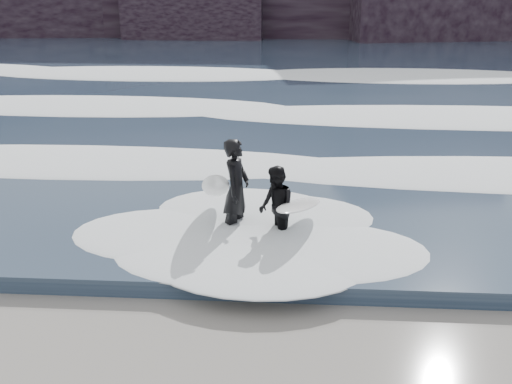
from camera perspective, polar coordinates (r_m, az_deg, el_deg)
sea at (r=35.13m, az=4.27°, el=11.19°), size 90.00×52.00×0.30m
foam_near at (r=15.47m, az=4.22°, el=2.16°), size 60.00×3.20×0.20m
foam_mid at (r=22.26m, az=4.25°, el=7.40°), size 60.00×4.00×0.24m
foam_far at (r=31.13m, az=4.28°, el=10.75°), size 60.00×4.80×0.30m
surfer_left at (r=12.09m, az=-2.02°, el=0.25°), size 1.10×1.81×1.95m
surfer_right at (r=11.75m, az=2.11°, el=-1.35°), size 1.39×2.11×1.54m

